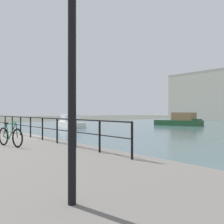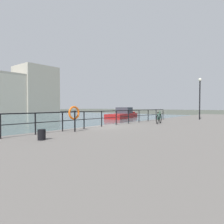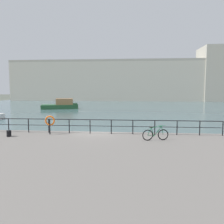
% 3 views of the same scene
% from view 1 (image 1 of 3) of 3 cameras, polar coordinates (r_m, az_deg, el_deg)
% --- Properties ---
extents(ground_plane, '(240.00, 240.00, 0.00)m').
position_cam_1_polar(ground_plane, '(15.93, -16.27, -7.68)').
color(ground_plane, '#4C5147').
extents(moored_red_daysailer, '(7.61, 4.43, 2.05)m').
position_cam_1_polar(moored_red_daysailer, '(42.30, 14.66, -1.84)').
color(moored_red_daysailer, '#23512D').
rests_on(moored_red_daysailer, water_basin).
extents(moored_green_narrowboat, '(6.90, 3.91, 1.79)m').
position_cam_1_polar(moored_green_narrowboat, '(37.30, -9.07, -2.19)').
color(moored_green_narrowboat, white).
rests_on(moored_green_narrowboat, water_basin).
extents(quay_railing, '(22.59, 0.07, 1.08)m').
position_cam_1_polar(quay_railing, '(17.46, -20.91, -1.96)').
color(quay_railing, black).
rests_on(quay_railing, quay_promenade).
extents(parked_bicycle, '(1.74, 0.46, 0.98)m').
position_cam_1_polar(parked_bicycle, '(10.90, -21.32, -4.97)').
color(parked_bicycle, black).
rests_on(parked_bicycle, quay_promenade).
extents(quay_lamp_post, '(0.32, 0.32, 4.30)m').
position_cam_1_polar(quay_lamp_post, '(4.07, -8.72, 20.80)').
color(quay_lamp_post, black).
rests_on(quay_lamp_post, quay_promenade).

